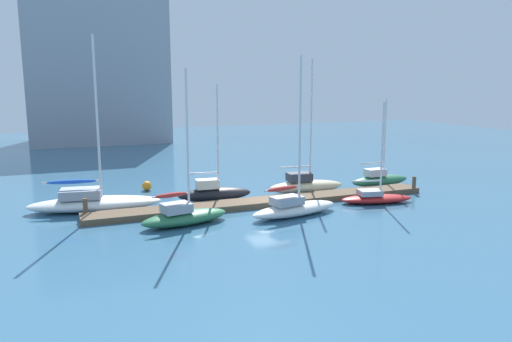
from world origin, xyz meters
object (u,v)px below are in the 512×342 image
sailboat_1 (184,215)px  sailboat_6 (380,179)px  mooring_buoy_orange (147,186)px  sailboat_3 (294,207)px  sailboat_5 (376,197)px  sailboat_2 (214,192)px  sailboat_4 (305,184)px  sailboat_0 (93,201)px  harbor_building_distant (97,71)px

sailboat_1 → sailboat_6: bearing=5.1°
sailboat_6 → mooring_buoy_orange: sailboat_6 is taller
sailboat_1 → sailboat_3: size_ratio=0.92×
sailboat_5 → sailboat_6: bearing=63.7°
sailboat_5 → sailboat_6: 6.00m
sailboat_6 → mooring_buoy_orange: 18.52m
sailboat_1 → sailboat_2: size_ratio=1.12×
sailboat_6 → sailboat_4: bearing=177.9°
sailboat_1 → mooring_buoy_orange: sailboat_1 is taller
sailboat_0 → sailboat_2: bearing=5.3°
sailboat_2 → harbor_building_distant: size_ratio=0.41×
sailboat_4 → sailboat_5: bearing=-52.0°
mooring_buoy_orange → harbor_building_distant: (-0.60, 35.00, 9.42)m
sailboat_2 → sailboat_6: (13.95, -0.01, -0.06)m
sailboat_6 → sailboat_0: bearing=176.4°
sailboat_6 → sailboat_1: bearing=-166.5°
sailboat_1 → sailboat_6: sailboat_1 is taller
sailboat_3 → sailboat_5: size_ratio=1.41×
sailboat_2 → sailboat_1: bearing=-118.8°
sailboat_5 → sailboat_1: bearing=-167.0°
sailboat_2 → sailboat_3: bearing=-53.1°
sailboat_0 → sailboat_6: bearing=6.9°
sailboat_5 → mooring_buoy_orange: (-14.09, 9.89, -0.05)m
harbor_building_distant → sailboat_0: bearing=-95.2°
sailboat_0 → sailboat_1: (4.72, -5.37, -0.03)m
sailboat_1 → mooring_buoy_orange: bearing=81.7°
sailboat_2 → sailboat_5: size_ratio=1.16×
sailboat_3 → harbor_building_distant: bearing=88.7°
sailboat_0 → mooring_buoy_orange: size_ratio=15.28×
sailboat_1 → sailboat_4: (10.56, 4.94, 0.05)m
sailboat_1 → mooring_buoy_orange: size_ratio=12.38×
sailboat_6 → harbor_building_distant: 45.12m
sailboat_6 → mooring_buoy_orange: bearing=161.1°
mooring_buoy_orange → harbor_building_distant: bearing=91.0°
sailboat_4 → sailboat_6: bearing=5.3°
mooring_buoy_orange → sailboat_6: bearing=-16.2°
sailboat_3 → sailboat_0: bearing=141.5°
sailboat_1 → sailboat_4: size_ratio=0.91×
sailboat_4 → harbor_building_distant: size_ratio=0.51×
sailboat_0 → sailboat_4: bearing=6.2°
sailboat_0 → mooring_buoy_orange: sailboat_0 is taller
sailboat_0 → sailboat_6: 22.04m
sailboat_3 → sailboat_5: (6.76, 0.90, -0.17)m
sailboat_1 → sailboat_6: 18.02m
harbor_building_distant → sailboat_1: bearing=-88.6°
sailboat_6 → harbor_building_distant: (-18.39, 40.16, 9.23)m
sailboat_2 → mooring_buoy_orange: size_ratio=11.10×
sailboat_0 → sailboat_3: 13.03m
sailboat_5 → sailboat_6: size_ratio=1.00×
sailboat_1 → sailboat_4: sailboat_4 is taller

